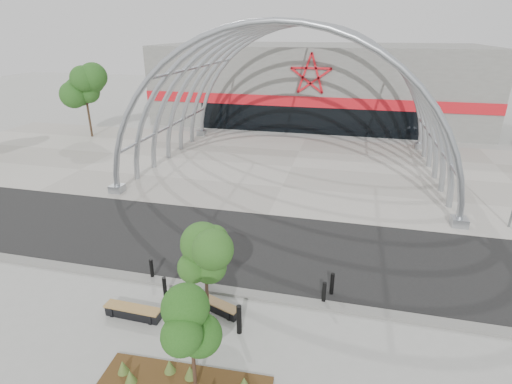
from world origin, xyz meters
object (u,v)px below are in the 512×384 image
object	(u,v)px
street_tree_1	(191,328)
street_tree_0	(205,259)
bench_0	(133,312)
bench_1	(216,306)
bollard_2	(239,320)

from	to	relation	value
street_tree_1	street_tree_0	bearing A→B (deg)	102.66
street_tree_0	bench_0	bearing A→B (deg)	-170.91
street_tree_1	bench_1	bearing A→B (deg)	99.22
bench_0	bollard_2	bearing A→B (deg)	1.92
street_tree_1	bench_0	world-z (taller)	street_tree_1
street_tree_0	street_tree_1	distance (m)	2.97
bench_0	bollard_2	xyz separation A→B (m)	(3.93, 0.13, 0.34)
bollard_2	bench_1	bearing A→B (deg)	141.44
bench_1	bollard_2	bearing A→B (deg)	-38.56
street_tree_0	street_tree_1	world-z (taller)	street_tree_0
street_tree_1	bench_1	distance (m)	4.09
bench_0	bench_1	distance (m)	2.98
street_tree_1	bench_0	size ratio (longest dim) A/B	1.49
street_tree_1	bench_0	bearing A→B (deg)	143.90
bollard_2	street_tree_0	bearing A→B (deg)	166.16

